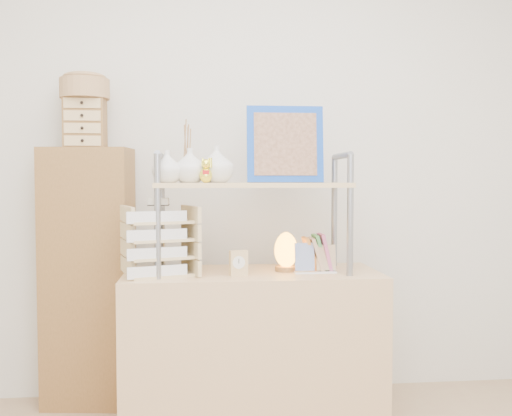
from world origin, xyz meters
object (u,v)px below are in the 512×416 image
(cabinet, at_px, (88,277))
(letter_tray, at_px, (159,244))
(salt_lamp, at_px, (286,251))
(desk, at_px, (252,350))

(cabinet, height_order, letter_tray, cabinet)
(letter_tray, height_order, salt_lamp, letter_tray)
(salt_lamp, bearing_deg, desk, -176.15)
(desk, bearing_deg, cabinet, 155.91)
(letter_tray, bearing_deg, salt_lamp, 4.81)
(letter_tray, relative_size, salt_lamp, 1.91)
(desk, xyz_separation_m, salt_lamp, (0.16, 0.01, 0.47))
(desk, distance_m, letter_tray, 0.67)
(desk, xyz_separation_m, letter_tray, (-0.43, -0.04, 0.52))
(desk, distance_m, salt_lamp, 0.50)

